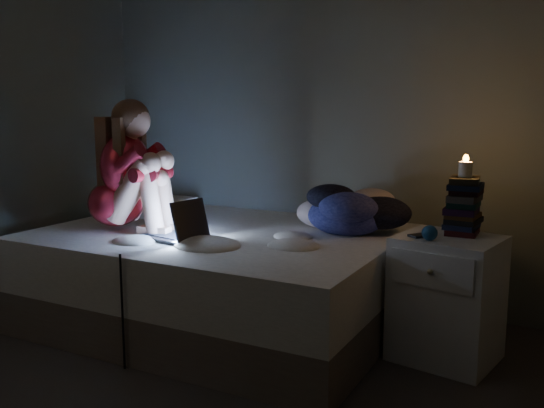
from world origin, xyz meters
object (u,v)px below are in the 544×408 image
Objects in this scene: nightstand at (447,298)px; bed at (220,277)px; laptop at (172,217)px; phone at (423,236)px; woman at (115,165)px; candle at (465,174)px.

bed is at bearing -166.31° from nightstand.
laptop is 1.41m from phone.
woman is 10.13× the size of candle.
bed is 1.59m from candle.
candle is 0.40m from phone.
nightstand is 0.37m from phone.
phone reaches higher than nightstand.
laptop is 4.50× the size of candle.
bed is at bearing -172.46° from candle.
candle is at bearing 28.44° from laptop.
laptop is (-0.12, -0.32, 0.42)m from bed.
woman is 2.25× the size of laptop.
phone is (-0.12, -0.08, 0.34)m from nightstand.
phone is (-0.16, -0.18, -0.32)m from candle.
phone is (1.25, 0.01, 0.38)m from bed.
bed is 26.62× the size of candle.
laptop is at bearing -141.72° from phone.
woman is at bearing -159.43° from nightstand.
nightstand is (1.95, 0.37, -0.66)m from woman.
phone is (1.83, 0.28, -0.31)m from woman.
candle reaches higher than bed.
phone reaches higher than bed.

